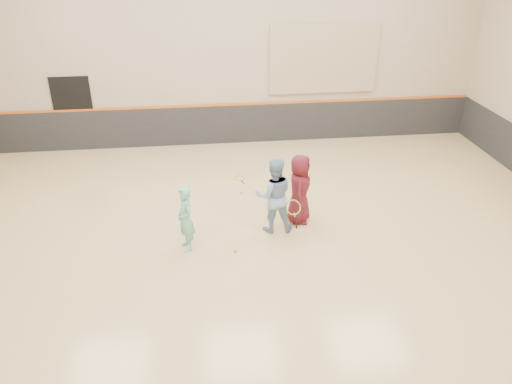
{
  "coord_description": "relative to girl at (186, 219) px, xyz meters",
  "views": [
    {
      "loc": [
        -0.94,
        -8.4,
        5.77
      ],
      "look_at": [
        0.13,
        0.4,
        1.15
      ],
      "focal_mm": 35.0,
      "sensor_mm": 36.0,
      "label": 1
    }
  ],
  "objects": [
    {
      "name": "room",
      "position": [
        1.3,
        -0.28,
        0.12
      ],
      "size": [
        15.04,
        12.04,
        6.22
      ],
      "color": "tan",
      "rests_on": "ground"
    },
    {
      "name": "wainscot_back",
      "position": [
        1.3,
        5.69,
        -0.1
      ],
      "size": [
        14.9,
        0.04,
        1.2
      ],
      "primitive_type": "cube",
      "color": "#232326",
      "rests_on": "floor"
    },
    {
      "name": "accent_stripe",
      "position": [
        1.3,
        5.68,
        0.52
      ],
      "size": [
        14.9,
        0.03,
        0.06
      ],
      "primitive_type": "cube",
      "color": "#D85914",
      "rests_on": "wall_back"
    },
    {
      "name": "acoustic_panel",
      "position": [
        4.1,
        5.67,
        1.8
      ],
      "size": [
        3.2,
        0.08,
        2.0
      ],
      "primitive_type": "cube",
      "color": "tan",
      "rests_on": "wall_back"
    },
    {
      "name": "doorway",
      "position": [
        -3.2,
        5.7,
        0.4
      ],
      "size": [
        1.1,
        0.05,
        2.2
      ],
      "primitive_type": "cube",
      "color": "black",
      "rests_on": "floor"
    },
    {
      "name": "girl",
      "position": [
        0.0,
        0.0,
        0.0
      ],
      "size": [
        0.49,
        0.59,
        1.39
      ],
      "primitive_type": "imported",
      "rotation": [
        0.0,
        0.0,
        -1.22
      ],
      "color": "#71C4AF",
      "rests_on": "floor"
    },
    {
      "name": "instructor",
      "position": [
        1.86,
        0.51,
        0.14
      ],
      "size": [
        0.83,
        0.65,
        1.68
      ],
      "primitive_type": "imported",
      "rotation": [
        0.0,
        0.0,
        3.12
      ],
      "color": "#7B9BBF",
      "rests_on": "floor"
    },
    {
      "name": "young_man",
      "position": [
        2.48,
        0.82,
        0.1
      ],
      "size": [
        0.68,
        0.88,
        1.59
      ],
      "primitive_type": "imported",
      "rotation": [
        0.0,
        0.0,
        1.32
      ],
      "color": "#581520",
      "rests_on": "floor"
    },
    {
      "name": "held_racket",
      "position": [
        2.25,
        0.34,
        -0.08
      ],
      "size": [
        0.48,
        0.48,
        0.63
      ],
      "primitive_type": null,
      "color": "#98C52B",
      "rests_on": "instructor"
    },
    {
      "name": "spare_racket",
      "position": [
        1.35,
        3.14,
        -0.66
      ],
      "size": [
        0.62,
        0.62,
        0.07
      ],
      "primitive_type": null,
      "color": "#C3D42E",
      "rests_on": "floor"
    },
    {
      "name": "ball_under_racket",
      "position": [
        0.96,
        -0.26,
        -0.66
      ],
      "size": [
        0.07,
        0.07,
        0.07
      ],
      "primitive_type": "sphere",
      "color": "#C3DE33",
      "rests_on": "floor"
    },
    {
      "name": "ball_in_hand",
      "position": [
        2.64,
        0.72,
        0.29
      ],
      "size": [
        0.07,
        0.07,
        0.07
      ],
      "primitive_type": "sphere",
      "color": "yellow",
      "rests_on": "young_man"
    },
    {
      "name": "ball_beside_spare",
      "position": [
        1.33,
        2.27,
        -0.66
      ],
      "size": [
        0.07,
        0.07,
        0.07
      ],
      "primitive_type": "sphere",
      "color": "yellow",
      "rests_on": "floor"
    }
  ]
}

